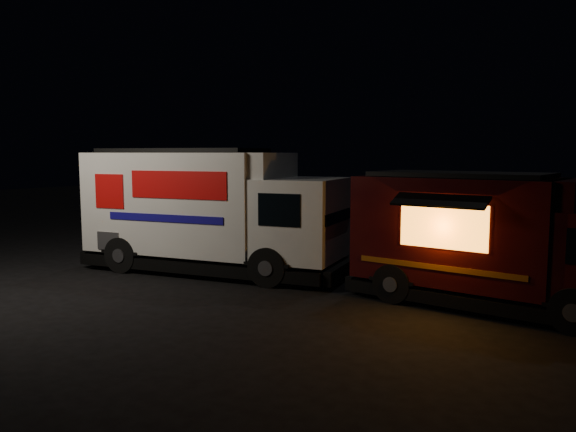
# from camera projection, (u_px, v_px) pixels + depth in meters

# --- Properties ---
(ground) EXTENTS (80.00, 80.00, 0.00)m
(ground) POSITION_uv_depth(u_px,v_px,m) (196.00, 284.00, 13.94)
(ground) COLOR black
(ground) RESTS_ON ground
(white_truck) EXTENTS (7.82, 4.15, 3.37)m
(white_truck) POSITION_uv_depth(u_px,v_px,m) (215.00, 210.00, 15.33)
(white_truck) COLOR silver
(white_truck) RESTS_ON ground
(red_truck) EXTENTS (6.16, 2.41, 2.84)m
(red_truck) POSITION_uv_depth(u_px,v_px,m) (496.00, 241.00, 11.75)
(red_truck) COLOR #390B0A
(red_truck) RESTS_ON ground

